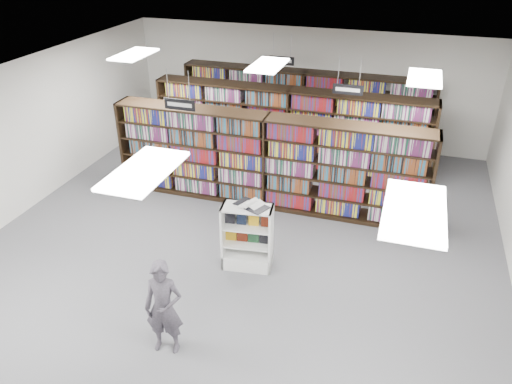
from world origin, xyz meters
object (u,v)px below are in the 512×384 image
(open_book, at_px, (251,204))
(bookshelf_row_near, at_px, (267,161))
(shopper, at_px, (164,308))
(endcap_display, at_px, (248,245))

(open_book, bearing_deg, bookshelf_row_near, 123.42)
(open_book, height_order, shopper, shopper)
(endcap_display, bearing_deg, shopper, -109.60)
(endcap_display, distance_m, shopper, 2.41)
(bookshelf_row_near, distance_m, open_book, 2.37)
(bookshelf_row_near, height_order, shopper, bookshelf_row_near)
(endcap_display, bearing_deg, open_book, 11.34)
(bookshelf_row_near, distance_m, endcap_display, 2.44)
(open_book, xyz_separation_m, shopper, (-0.55, -2.36, -0.53))
(shopper, bearing_deg, open_book, 67.11)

